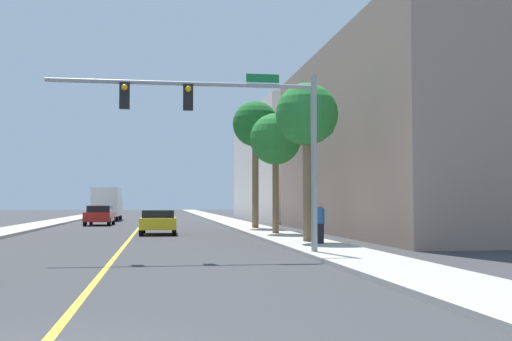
# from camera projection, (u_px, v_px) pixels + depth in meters

# --- Properties ---
(ground) EXTENTS (192.00, 192.00, 0.00)m
(ground) POSITION_uv_depth(u_px,v_px,m) (141.00, 225.00, 48.05)
(ground) COLOR #38383A
(sidewalk_left) EXTENTS (2.61, 168.00, 0.15)m
(sidewalk_left) POSITION_uv_depth(u_px,v_px,m) (41.00, 225.00, 46.93)
(sidewalk_left) COLOR #B2ADA3
(sidewalk_left) RESTS_ON ground
(sidewalk_right) EXTENTS (2.61, 168.00, 0.15)m
(sidewalk_right) POSITION_uv_depth(u_px,v_px,m) (236.00, 224.00, 49.18)
(sidewalk_right) COLOR #B2ADA3
(sidewalk_right) RESTS_ON ground
(lane_marking_center) EXTENTS (0.16, 144.00, 0.01)m
(lane_marking_center) POSITION_uv_depth(u_px,v_px,m) (141.00, 225.00, 48.05)
(lane_marking_center) COLOR yellow
(lane_marking_center) RESTS_ON ground
(building_right_near) EXTENTS (14.31, 25.06, 10.58)m
(building_right_near) POSITION_uv_depth(u_px,v_px,m) (443.00, 141.00, 36.24)
(building_right_near) COLOR gray
(building_right_near) RESTS_ON ground
(building_right_far) EXTENTS (12.38, 26.79, 10.94)m
(building_right_far) POSITION_uv_depth(u_px,v_px,m) (308.00, 167.00, 65.18)
(building_right_far) COLOR silver
(building_right_far) RESTS_ON ground
(traffic_signal_mast) EXTENTS (8.77, 0.36, 5.88)m
(traffic_signal_mast) POSITION_uv_depth(u_px,v_px,m) (234.00, 120.00, 20.47)
(traffic_signal_mast) COLOR gray
(traffic_signal_mast) RESTS_ON sidewalk_right
(palm_near) EXTENTS (2.63, 2.63, 6.64)m
(palm_near) POSITION_uv_depth(u_px,v_px,m) (307.00, 116.00, 26.31)
(palm_near) COLOR brown
(palm_near) RESTS_ON sidewalk_right
(palm_mid) EXTENTS (2.73, 2.73, 6.33)m
(palm_mid) POSITION_uv_depth(u_px,v_px,m) (276.00, 140.00, 33.10)
(palm_mid) COLOR brown
(palm_mid) RESTS_ON sidewalk_right
(palm_far) EXTENTS (2.92, 2.92, 8.09)m
(palm_far) POSITION_uv_depth(u_px,v_px,m) (255.00, 126.00, 39.98)
(palm_far) COLOR brown
(palm_far) RESTS_ON sidewalk_right
(car_red) EXTENTS (2.06, 4.45, 1.50)m
(car_red) POSITION_uv_depth(u_px,v_px,m) (100.00, 215.00, 47.77)
(car_red) COLOR red
(car_red) RESTS_ON ground
(car_yellow) EXTENTS (2.00, 4.01, 1.34)m
(car_yellow) POSITION_uv_depth(u_px,v_px,m) (158.00, 221.00, 34.27)
(car_yellow) COLOR gold
(car_yellow) RESTS_ON ground
(delivery_truck) EXTENTS (2.42, 7.65, 3.10)m
(delivery_truck) POSITION_uv_depth(u_px,v_px,m) (107.00, 203.00, 59.87)
(delivery_truck) COLOR silver
(delivery_truck) RESTS_ON ground
(pedestrian) EXTENTS (0.38, 0.38, 1.60)m
(pedestrian) POSITION_uv_depth(u_px,v_px,m) (320.00, 223.00, 24.62)
(pedestrian) COLOR black
(pedestrian) RESTS_ON sidewalk_right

